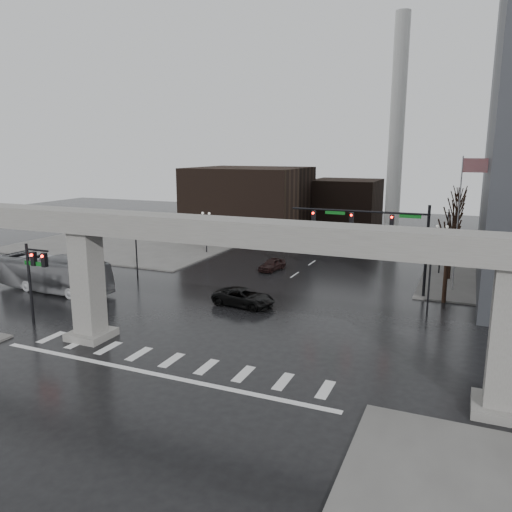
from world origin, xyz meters
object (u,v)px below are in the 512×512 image
object	(u,v)px
city_bus	(54,274)
far_car	(272,264)
pickup_truck	(244,297)
signal_mast_arm	(382,228)

from	to	relation	value
city_bus	far_car	bearing A→B (deg)	-41.40
pickup_truck	far_car	world-z (taller)	pickup_truck
far_car	signal_mast_arm	bearing A→B (deg)	-8.23
far_car	pickup_truck	bearing A→B (deg)	-68.35
city_bus	pickup_truck	bearing A→B (deg)	-77.53
signal_mast_arm	city_bus	xyz separation A→B (m)	(-26.85, -11.06, -4.21)
signal_mast_arm	far_car	distance (m)	13.54
far_car	city_bus	bearing A→B (deg)	-123.87
signal_mast_arm	pickup_truck	xyz separation A→B (m)	(-9.47, -8.27, -5.11)
signal_mast_arm	far_car	xyz separation A→B (m)	(-11.82, 4.10, -5.18)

